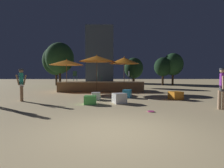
# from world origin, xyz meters

# --- Properties ---
(ground_plane) EXTENTS (120.00, 120.00, 0.00)m
(ground_plane) POSITION_xyz_m (0.00, 0.00, 0.00)
(ground_plane) COLOR #D1B784
(wooden_deck) EXTENTS (7.14, 2.89, 0.88)m
(wooden_deck) POSITION_xyz_m (-0.84, 11.44, 0.40)
(wooden_deck) COLOR olive
(wooden_deck) RESTS_ON ground
(patio_umbrella_0) EXTENTS (2.77, 2.77, 3.03)m
(patio_umbrella_0) POSITION_xyz_m (-1.13, 9.83, 2.72)
(patio_umbrella_0) COLOR brown
(patio_umbrella_0) RESTS_ON ground
(patio_umbrella_1) EXTENTS (2.40, 2.40, 2.93)m
(patio_umbrella_1) POSITION_xyz_m (1.09, 10.13, 2.59)
(patio_umbrella_1) COLOR brown
(patio_umbrella_1) RESTS_ON ground
(patio_umbrella_2) EXTENTS (2.75, 2.75, 2.73)m
(patio_umbrella_2) POSITION_xyz_m (-3.65, 10.27, 2.44)
(patio_umbrella_2) COLOR brown
(patio_umbrella_2) RESTS_ON ground
(cube_seat_0) EXTENTS (0.63, 0.63, 0.50)m
(cube_seat_0) POSITION_xyz_m (0.98, 6.56, 0.25)
(cube_seat_0) COLOR #2D9EDB
(cube_seat_0) RESTS_ON ground
(cube_seat_1) EXTENTS (0.54, 0.54, 0.42)m
(cube_seat_1) POSITION_xyz_m (-0.90, 5.73, 0.21)
(cube_seat_1) COLOR white
(cube_seat_1) RESTS_ON ground
(cube_seat_2) EXTENTS (0.76, 0.76, 0.50)m
(cube_seat_2) POSITION_xyz_m (0.36, 4.44, 0.25)
(cube_seat_2) COLOR white
(cube_seat_2) RESTS_ON ground
(cube_seat_3) EXTENTS (0.78, 0.78, 0.46)m
(cube_seat_3) POSITION_xyz_m (3.69, 5.73, 0.23)
(cube_seat_3) COLOR orange
(cube_seat_3) RESTS_ON ground
(cube_seat_4) EXTENTS (0.58, 0.58, 0.41)m
(cube_seat_4) POSITION_xyz_m (-1.05, 4.17, 0.20)
(cube_seat_4) COLOR #4CC651
(cube_seat_4) RESTS_ON ground
(person_0) EXTENTS (0.28, 0.49, 1.68)m
(person_0) POSITION_xyz_m (4.44, 2.78, 0.94)
(person_0) COLOR tan
(person_0) RESTS_ON ground
(person_1) EXTENTS (0.48, 0.38, 1.74)m
(person_1) POSITION_xyz_m (-4.82, 5.17, 0.98)
(person_1) COLOR #997051
(person_1) RESTS_ON ground
(bistro_chair_0) EXTENTS (0.40, 0.40, 0.90)m
(bistro_chair_0) POSITION_xyz_m (-3.30, 12.05, 1.42)
(bistro_chair_0) COLOR #1E4C47
(bistro_chair_0) RESTS_ON wooden_deck
(bistro_chair_1) EXTENTS (0.40, 0.40, 0.90)m
(bistro_chair_1) POSITION_xyz_m (-1.04, 11.04, 1.42)
(bistro_chair_1) COLOR #1E4C47
(bistro_chair_1) RESTS_ON wooden_deck
(bistro_chair_2) EXTENTS (0.41, 0.41, 0.90)m
(bistro_chair_2) POSITION_xyz_m (1.74, 11.70, 1.42)
(bistro_chair_2) COLOR #2D3338
(bistro_chair_2) RESTS_ON wooden_deck
(frisbee_disc) EXTENTS (0.25, 0.25, 0.03)m
(frisbee_disc) POSITION_xyz_m (1.45, 2.35, 0.02)
(frisbee_disc) COLOR #E54C99
(frisbee_disc) RESTS_ON ground
(background_tree_0) EXTENTS (3.33, 3.33, 5.28)m
(background_tree_0) POSITION_xyz_m (-6.02, 16.78, 3.44)
(background_tree_0) COLOR #3D2B1C
(background_tree_0) RESTS_ON ground
(background_tree_1) EXTENTS (2.37, 2.37, 3.86)m
(background_tree_1) POSITION_xyz_m (7.27, 19.79, 2.55)
(background_tree_1) COLOR #3D2B1C
(background_tree_1) RESTS_ON ground
(background_tree_2) EXTENTS (3.63, 3.63, 5.42)m
(background_tree_2) POSITION_xyz_m (-7.46, 20.14, 3.42)
(background_tree_2) COLOR #3D2B1C
(background_tree_2) RESTS_ON ground
(background_tree_3) EXTENTS (2.79, 2.79, 4.46)m
(background_tree_3) POSITION_xyz_m (8.73, 19.98, 2.91)
(background_tree_3) COLOR #3D2B1C
(background_tree_3) RESTS_ON ground
(background_tree_4) EXTENTS (2.12, 2.12, 3.37)m
(background_tree_4) POSITION_xyz_m (2.62, 15.47, 2.19)
(background_tree_4) COLOR #3D2B1C
(background_tree_4) RESTS_ON ground
(distant_building) EXTENTS (5.15, 3.08, 10.66)m
(distant_building) POSITION_xyz_m (-1.93, 29.65, 5.33)
(distant_building) COLOR #4C5666
(distant_building) RESTS_ON ground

